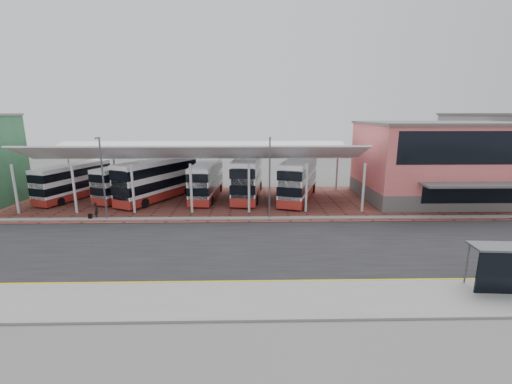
% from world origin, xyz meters
% --- Properties ---
extents(ground, '(140.00, 140.00, 0.00)m').
position_xyz_m(ground, '(0.00, 0.00, 0.00)').
color(ground, '#4F514C').
extents(road, '(120.00, 14.00, 0.02)m').
position_xyz_m(road, '(0.00, -1.00, 0.01)').
color(road, black).
rests_on(road, ground).
extents(forecourt, '(72.00, 16.00, 0.06)m').
position_xyz_m(forecourt, '(2.00, 13.00, 0.03)').
color(forecourt, brown).
rests_on(forecourt, ground).
extents(sidewalk, '(120.00, 4.00, 0.14)m').
position_xyz_m(sidewalk, '(0.00, -9.00, 0.07)').
color(sidewalk, slate).
rests_on(sidewalk, ground).
extents(north_kerb, '(120.00, 0.80, 0.14)m').
position_xyz_m(north_kerb, '(0.00, 6.20, 0.07)').
color(north_kerb, slate).
rests_on(north_kerb, ground).
extents(yellow_line_near, '(120.00, 0.12, 0.01)m').
position_xyz_m(yellow_line_near, '(0.00, -7.00, 0.03)').
color(yellow_line_near, '#E6BA00').
rests_on(yellow_line_near, road).
extents(yellow_line_far, '(120.00, 0.12, 0.01)m').
position_xyz_m(yellow_line_far, '(0.00, -6.70, 0.03)').
color(yellow_line_far, '#E6BA00').
rests_on(yellow_line_far, road).
extents(canopy, '(37.00, 11.63, 7.07)m').
position_xyz_m(canopy, '(-6.00, 13.94, 5.80)').
color(canopy, silver).
rests_on(canopy, ground).
extents(terminal, '(18.40, 14.40, 9.25)m').
position_xyz_m(terminal, '(23.00, 13.92, 4.66)').
color(terminal, '#575451').
rests_on(terminal, ground).
extents(lamp_west, '(0.16, 0.90, 8.07)m').
position_xyz_m(lamp_west, '(-14.00, 6.27, 4.36)').
color(lamp_west, '#4D4F54').
rests_on(lamp_west, ground).
extents(lamp_east, '(0.16, 0.90, 8.07)m').
position_xyz_m(lamp_east, '(2.00, 6.27, 4.36)').
color(lamp_east, '#4D4F54').
rests_on(lamp_east, ground).
extents(bus_0, '(5.55, 10.33, 4.17)m').
position_xyz_m(bus_0, '(-21.26, 14.95, 2.13)').
color(bus_0, white).
rests_on(bus_0, forecourt).
extents(bus_1, '(5.72, 10.09, 4.10)m').
position_xyz_m(bus_1, '(-14.82, 15.33, 2.09)').
color(bus_1, white).
rests_on(bus_1, forecourt).
extents(bus_2, '(7.86, 11.61, 4.83)m').
position_xyz_m(bus_2, '(-10.92, 14.31, 2.46)').
color(bus_2, white).
rests_on(bus_2, forecourt).
extents(bus_3, '(3.19, 10.69, 4.34)m').
position_xyz_m(bus_3, '(-5.19, 14.95, 2.22)').
color(bus_3, white).
rests_on(bus_3, forecourt).
extents(bus_4, '(3.89, 12.30, 4.98)m').
position_xyz_m(bus_4, '(-0.15, 15.42, 2.54)').
color(bus_4, white).
rests_on(bus_4, forecourt).
extents(bus_5, '(6.24, 12.06, 4.86)m').
position_xyz_m(bus_5, '(6.02, 14.18, 2.48)').
color(bus_5, white).
rests_on(bus_5, forecourt).
extents(pedestrian, '(0.57, 0.68, 1.59)m').
position_xyz_m(pedestrian, '(-15.18, 6.76, 0.86)').
color(pedestrian, black).
rests_on(pedestrian, forecourt).
extents(suitcase, '(0.32, 0.23, 0.55)m').
position_xyz_m(suitcase, '(-15.64, 6.30, 0.34)').
color(suitcase, black).
rests_on(suitcase, forecourt).
extents(bus_shelter, '(3.42, 1.77, 2.66)m').
position_xyz_m(bus_shelter, '(14.77, -8.41, 1.80)').
color(bus_shelter, black).
rests_on(bus_shelter, sidewalk).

